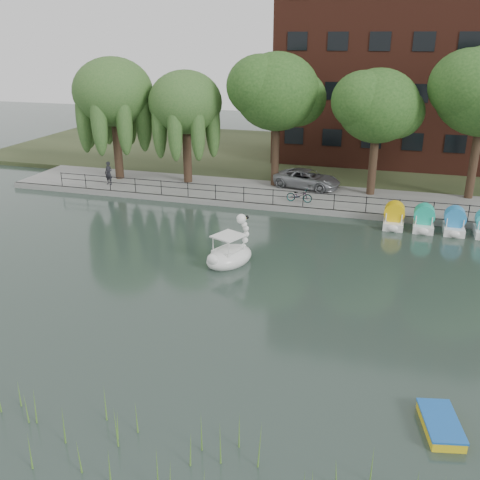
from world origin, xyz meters
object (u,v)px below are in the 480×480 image
at_px(minivan, 307,178).
at_px(bicycle, 299,195).
at_px(yellow_rowboat, 441,424).
at_px(pedestrian, 108,172).
at_px(swan_boat, 230,253).

xyz_separation_m(minivan, bicycle, (0.12, -3.65, -0.26)).
relative_size(minivan, yellow_rowboat, 2.59).
distance_m(minivan, pedestrian, 14.63).
bearing_deg(bicycle, pedestrian, 90.33).
relative_size(minivan, bicycle, 3.19).
xyz_separation_m(bicycle, swan_boat, (-1.61, -10.16, -0.38)).
relative_size(pedestrian, swan_boat, 0.60).
bearing_deg(yellow_rowboat, bicycle, 99.54).
bearing_deg(pedestrian, yellow_rowboat, -32.77).
xyz_separation_m(minivan, yellow_rowboat, (8.14, -23.76, -0.97)).
distance_m(minivan, yellow_rowboat, 25.13).
bearing_deg(pedestrian, minivan, 22.69).
distance_m(swan_boat, yellow_rowboat, 13.85).
xyz_separation_m(pedestrian, swan_boat, (12.76, -10.50, -0.87)).
bearing_deg(swan_boat, bicycle, 104.96).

